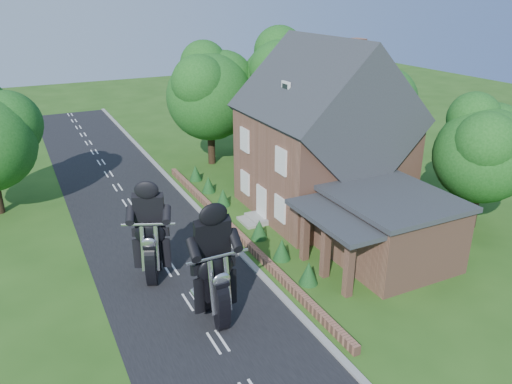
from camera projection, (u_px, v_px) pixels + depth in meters
name	position (u px, v px, depth m)	size (l,w,h in m)	color
ground	(192.00, 302.00, 21.56)	(120.00, 120.00, 0.00)	#244C15
road	(192.00, 301.00, 21.56)	(7.00, 80.00, 0.02)	black
kerb	(266.00, 280.00, 23.04)	(0.30, 80.00, 0.12)	gray
garden_wall	(235.00, 231.00, 27.41)	(0.30, 22.00, 0.40)	#95624C
house	(323.00, 140.00, 29.24)	(9.54, 8.64, 10.24)	#95624C
annex	(387.00, 227.00, 24.30)	(7.05, 5.94, 3.44)	#95624C
tree_annex_side	(487.00, 146.00, 26.95)	(5.64, 5.20, 7.48)	black
tree_house_right	(379.00, 107.00, 33.63)	(6.51, 6.00, 8.40)	black
tree_behind_house	(291.00, 78.00, 38.47)	(7.81, 7.20, 10.08)	black
tree_behind_left	(214.00, 89.00, 36.99)	(6.94, 6.40, 9.16)	black
shrub_a	(309.00, 273.00, 22.71)	(0.90, 0.90, 1.10)	#133D17
shrub_b	(282.00, 249.00, 24.78)	(0.90, 0.90, 1.10)	#133D17
shrub_c	(259.00, 229.00, 26.86)	(0.90, 0.90, 1.10)	#133D17
shrub_d	(223.00, 197.00, 31.01)	(0.90, 0.90, 1.10)	#133D17
shrub_e	(208.00, 184.00, 33.09)	(0.90, 0.90, 1.10)	#133D17
shrub_f	(196.00, 173.00, 35.16)	(0.90, 0.90, 1.10)	#133D17
motorcycle_lead	(215.00, 304.00, 20.05)	(0.43, 1.69, 1.58)	black
motorcycle_follow	(154.00, 264.00, 23.07)	(0.40, 1.58, 1.47)	black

